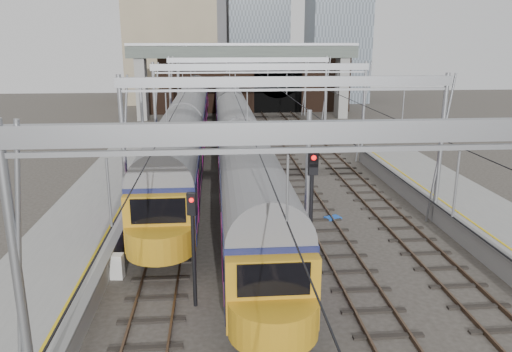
{
  "coord_description": "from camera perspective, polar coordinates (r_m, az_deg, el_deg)",
  "views": [
    {
      "loc": [
        -3.62,
        -16.81,
        9.58
      ],
      "look_at": [
        -1.44,
        9.41,
        2.4
      ],
      "focal_mm": 35.0,
      "sensor_mm": 36.0,
      "label": 1
    }
  ],
  "objects": [
    {
      "name": "relay_cabinet",
      "position": [
        21.77,
        -15.6,
        -9.91
      ],
      "size": [
        0.57,
        0.5,
        1.06
      ],
      "primitive_type": "cube",
      "rotation": [
        0.0,
        0.0,
        -0.11
      ],
      "color": "silver",
      "rests_on": "ground"
    },
    {
      "name": "train_main",
      "position": [
        47.61,
        -2.76,
        6.77
      ],
      "size": [
        2.93,
        67.73,
        5.0
      ],
      "color": "black",
      "rests_on": "ground"
    },
    {
      "name": "tracks",
      "position": [
        33.41,
        1.68,
        -1.37
      ],
      "size": [
        14.4,
        80.0,
        0.22
      ],
      "color": "#4C3828",
      "rests_on": "ground"
    },
    {
      "name": "signal_near_centre",
      "position": [
        20.15,
        6.34,
        -2.73
      ],
      "size": [
        0.41,
        0.49,
        5.46
      ],
      "rotation": [
        0.0,
        0.0,
        0.13
      ],
      "color": "black",
      "rests_on": "ground"
    },
    {
      "name": "overbridge",
      "position": [
        62.96,
        -1.48,
        13.15
      ],
      "size": [
        28.0,
        3.0,
        9.25
      ],
      "color": "gray",
      "rests_on": "ground"
    },
    {
      "name": "equip_cover_b",
      "position": [
        24.97,
        1.34,
        -7.16
      ],
      "size": [
        1.04,
        0.8,
        0.11
      ],
      "primitive_type": "cube",
      "rotation": [
        0.0,
        0.0,
        0.14
      ],
      "color": "blue",
      "rests_on": "ground"
    },
    {
      "name": "ground",
      "position": [
        19.68,
        6.66,
        -13.97
      ],
      "size": [
        160.0,
        160.0,
        0.0
      ],
      "primitive_type": "plane",
      "color": "#38332D",
      "rests_on": "ground"
    },
    {
      "name": "platform_left",
      "position": [
        22.3,
        -21.73,
        -9.77
      ],
      "size": [
        4.32,
        55.0,
        1.12
      ],
      "color": "gray",
      "rests_on": "ground"
    },
    {
      "name": "train_second",
      "position": [
        46.21,
        -7.69,
        6.46
      ],
      "size": [
        3.02,
        52.31,
        5.12
      ],
      "color": "black",
      "rests_on": "ground"
    },
    {
      "name": "retaining_wall",
      "position": [
        69.12,
        -0.57,
        10.9
      ],
      "size": [
        28.0,
        2.75,
        9.0
      ],
      "color": "#2F1E15",
      "rests_on": "ground"
    },
    {
      "name": "equip_cover_c",
      "position": [
        28.12,
        8.77,
        -4.74
      ],
      "size": [
        0.99,
        0.85,
        0.1
      ],
      "primitive_type": "cube",
      "rotation": [
        0.0,
        0.0,
        0.37
      ],
      "color": "blue",
      "rests_on": "ground"
    },
    {
      "name": "overhead_line",
      "position": [
        38.58,
        0.67,
        10.78
      ],
      "size": [
        16.8,
        80.0,
        8.0
      ],
      "color": "gray",
      "rests_on": "ground"
    },
    {
      "name": "signal_near_left",
      "position": [
        18.08,
        -7.22,
        -6.72
      ],
      "size": [
        0.35,
        0.45,
        4.46
      ],
      "rotation": [
        0.0,
        0.0,
        -0.3
      ],
      "color": "black",
      "rests_on": "ground"
    }
  ]
}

